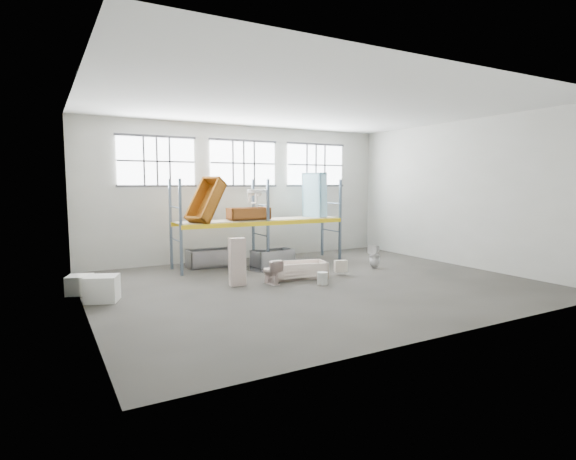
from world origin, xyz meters
TOP-DOWN VIEW (x-y plane):
  - floor at (0.00, 0.00)m, footprint 12.00×10.00m
  - ceiling at (0.00, 0.00)m, footprint 12.00×10.00m
  - wall_back at (0.00, 5.05)m, footprint 12.00×0.10m
  - wall_front at (0.00, -5.05)m, footprint 12.00×0.10m
  - wall_left at (-6.05, 0.00)m, footprint 0.10×10.00m
  - wall_right at (6.05, 0.00)m, footprint 0.10×10.00m
  - window_left at (-3.20, 4.94)m, footprint 2.60×0.04m
  - window_mid at (0.00, 4.94)m, footprint 2.60×0.04m
  - window_right at (3.20, 4.94)m, footprint 2.60×0.04m
  - rack_upright_la at (-3.00, 2.90)m, footprint 0.08×0.08m
  - rack_upright_lb at (-3.00, 4.10)m, footprint 0.08×0.08m
  - rack_upright_ma at (0.00, 2.90)m, footprint 0.08×0.08m
  - rack_upright_mb at (0.00, 4.10)m, footprint 0.08×0.08m
  - rack_upright_ra at (3.00, 2.90)m, footprint 0.08×0.08m
  - rack_upright_rb at (3.00, 4.10)m, footprint 0.08×0.08m
  - rack_beam_front at (0.00, 2.90)m, footprint 6.00×0.10m
  - rack_beam_back at (0.00, 4.10)m, footprint 6.00×0.10m
  - shelf_deck at (0.00, 3.50)m, footprint 5.90×1.10m
  - wet_patch at (0.00, 2.70)m, footprint 1.80×1.80m
  - bathtub_beige at (0.01, 0.83)m, footprint 1.78×1.12m
  - cistern_spare at (1.37, 0.58)m, footprint 0.42×0.28m
  - sink_in_tub at (0.65, 0.57)m, footprint 0.45×0.45m
  - toilet_beige at (-1.08, 0.53)m, footprint 0.45×0.73m
  - cistern_tall at (-2.01, 0.81)m, footprint 0.46×0.32m
  - toilet_white at (3.05, 0.97)m, footprint 0.49×0.48m
  - steel_tub_left at (-1.68, 3.92)m, footprint 1.64×0.78m
  - steel_tub_right at (0.29, 3.12)m, footprint 1.56×0.91m
  - rust_tub_flat at (-0.47, 3.44)m, footprint 1.45×0.74m
  - rust_tub_tilted at (-2.03, 3.34)m, footprint 1.49×1.27m
  - sink_on_shelf at (-0.32, 3.11)m, footprint 0.82×0.73m
  - blue_tub_upright at (2.29, 3.57)m, footprint 0.83×0.96m
  - bucket at (0.14, -0.26)m, footprint 0.38×0.38m
  - carton_near at (-5.55, 0.80)m, footprint 0.91×0.85m
  - carton_far at (-5.96, 1.87)m, footprint 0.75×0.75m

SIDE VIEW (x-z plane):
  - floor at x=0.00m, z-range -0.10..0.00m
  - wet_patch at x=0.00m, z-range 0.00..0.00m
  - sink_in_tub at x=0.65m, z-range 0.08..0.24m
  - bucket at x=0.14m, z-range 0.00..0.35m
  - bathtub_beige at x=0.01m, z-range 0.00..0.49m
  - carton_far at x=-5.96m, z-range 0.00..0.49m
  - steel_tub_right at x=0.29m, z-range 0.00..0.54m
  - cistern_spare at x=1.37m, z-range 0.10..0.46m
  - steel_tub_left at x=-1.68m, z-range 0.00..0.60m
  - carton_near at x=-5.55m, z-range 0.00..0.63m
  - toilet_beige at x=-1.08m, z-range 0.00..0.71m
  - toilet_white at x=3.05m, z-range 0.00..0.81m
  - cistern_tall at x=-2.01m, z-range 0.00..1.34m
  - rack_upright_la at x=-3.00m, z-range 0.00..3.00m
  - rack_upright_lb at x=-3.00m, z-range 0.00..3.00m
  - rack_upright_ma at x=0.00m, z-range 0.00..3.00m
  - rack_upright_mb at x=0.00m, z-range 0.00..3.00m
  - rack_upright_ra at x=3.00m, z-range 0.00..3.00m
  - rack_upright_rb at x=3.00m, z-range 0.00..3.00m
  - rack_beam_front at x=0.00m, z-range 1.43..1.57m
  - rack_beam_back at x=0.00m, z-range 1.43..1.57m
  - shelf_deck at x=0.00m, z-range 1.57..1.59m
  - rust_tub_flat at x=-0.47m, z-range 1.62..2.02m
  - sink_on_shelf at x=-0.32m, z-range 1.79..2.40m
  - rust_tub_tilted at x=-2.03m, z-range 1.51..3.08m
  - blue_tub_upright at x=2.29m, z-range 1.53..3.26m
  - wall_back at x=0.00m, z-range 0.00..5.00m
  - wall_front at x=0.00m, z-range 0.00..5.00m
  - wall_left at x=-6.05m, z-range 0.00..5.00m
  - wall_right at x=6.05m, z-range 0.00..5.00m
  - window_left at x=-3.20m, z-range 2.80..4.40m
  - window_mid at x=0.00m, z-range 2.80..4.40m
  - window_right at x=3.20m, z-range 2.80..4.40m
  - ceiling at x=0.00m, z-range 5.00..5.10m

